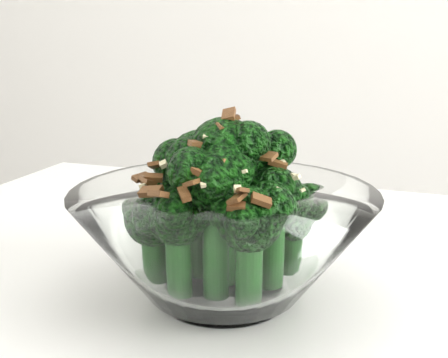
# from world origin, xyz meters

# --- Properties ---
(broccoli_dish) EXTENTS (0.24, 0.24, 0.16)m
(broccoli_dish) POSITION_xyz_m (-0.19, 0.16, 0.81)
(broccoli_dish) COLOR white
(broccoli_dish) RESTS_ON table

